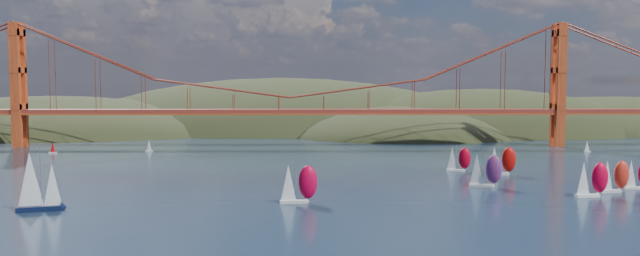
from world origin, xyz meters
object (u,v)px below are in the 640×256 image
object	(u,v)px
sloop_navy	(37,182)
racer_4	(638,174)
racer_0	(298,183)
racer_1	(591,179)
racer_rwb	(485,170)
racer_3	(501,160)
racer_2	(614,176)
racer_5	(458,159)

from	to	relation	value
sloop_navy	racer_4	world-z (taller)	sloop_navy
racer_0	racer_1	xyz separation A→B (m)	(74.47, 7.24, -0.20)
racer_1	racer_rwb	world-z (taller)	racer_rwb
sloop_navy	racer_0	distance (m)	59.49
racer_0	racer_3	bearing A→B (deg)	30.25
racer_0	racer_3	world-z (taller)	racer_0
racer_3	racer_rwb	xyz separation A→B (m)	(-11.33, -22.19, 0.15)
racer_2	racer_0	bearing A→B (deg)	178.80
racer_0	racer_rwb	xyz separation A→B (m)	(51.46, 22.31, -0.07)
racer_3	racer_rwb	size ratio (longest dim) A/B	0.97
racer_5	racer_rwb	distance (m)	29.99
racer_1	racer_3	bearing A→B (deg)	99.29
racer_5	racer_3	bearing A→B (deg)	-23.46
racer_4	racer_3	bearing A→B (deg)	135.19
sloop_navy	racer_4	distance (m)	153.50
racer_0	racer_3	xyz separation A→B (m)	(62.78, 44.50, -0.22)
racer_4	racer_0	bearing A→B (deg)	-172.03
racer_1	racer_5	bearing A→B (deg)	109.37
racer_0	racer_2	size ratio (longest dim) A/B	1.09
racer_2	racer_3	world-z (taller)	racer_3
racer_rwb	racer_4	bearing A→B (deg)	9.12
sloop_navy	racer_5	size ratio (longest dim) A/B	1.69
racer_0	racer_4	world-z (taller)	racer_0
racer_2	racer_5	distance (m)	50.43
sloop_navy	racer_1	distance (m)	134.26
racer_1	racer_4	world-z (taller)	racer_1
racer_0	racer_5	bearing A→B (deg)	40.62
sloop_navy	racer_5	xyz separation A→B (m)	(109.90, 60.65, -2.42)
racer_1	racer_5	distance (m)	50.79
sloop_navy	racer_0	bearing A→B (deg)	-6.54
racer_2	racer_rwb	world-z (taller)	racer_rwb
racer_2	racer_4	world-z (taller)	racer_2
racer_3	racer_5	size ratio (longest dim) A/B	1.13
racer_1	racer_3	distance (m)	39.05
racer_0	racer_3	distance (m)	76.95
racer_rwb	racer_3	bearing A→B (deg)	77.41
racer_1	racer_4	bearing A→B (deg)	24.26
racer_5	racer_rwb	world-z (taller)	racer_rwb
racer_3	racer_1	bearing A→B (deg)	-68.26
sloop_navy	racer_3	world-z (taller)	sloop_navy
racer_3	racer_rwb	world-z (taller)	racer_rwb
racer_1	racer_2	world-z (taller)	racer_1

